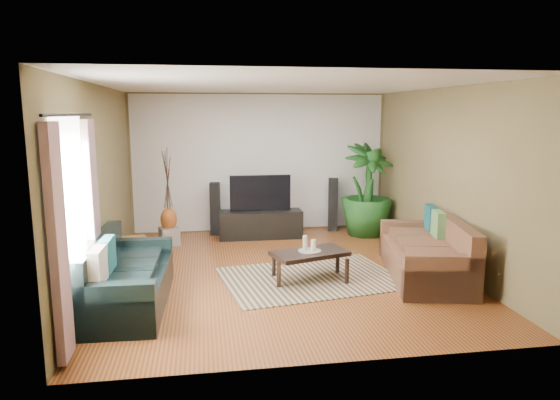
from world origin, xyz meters
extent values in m
plane|color=#974E27|center=(0.00, 0.00, 0.00)|extent=(5.50, 5.50, 0.00)
plane|color=white|center=(0.00, 0.00, 2.70)|extent=(5.50, 5.50, 0.00)
plane|color=brown|center=(0.00, 2.75, 1.35)|extent=(5.00, 0.00, 5.00)
plane|color=brown|center=(0.00, -2.75, 1.35)|extent=(5.00, 0.00, 5.00)
plane|color=brown|center=(-2.50, 0.00, 1.35)|extent=(0.00, 5.50, 5.50)
plane|color=brown|center=(2.50, 0.00, 1.35)|extent=(0.00, 5.50, 5.50)
plane|color=white|center=(0.00, 2.74, 1.35)|extent=(4.90, 0.00, 4.90)
plane|color=white|center=(-2.48, -1.60, 1.40)|extent=(0.00, 1.80, 1.80)
cube|color=gray|center=(-2.43, -2.35, 1.15)|extent=(0.08, 0.35, 2.20)
cube|color=gray|center=(-2.43, -0.85, 1.15)|extent=(0.08, 0.35, 2.20)
cylinder|color=black|center=(-2.43, -1.60, 2.30)|extent=(0.03, 1.90, 0.03)
cube|color=black|center=(-2.04, -0.97, 0.42)|extent=(0.93, 2.04, 0.85)
cube|color=brown|center=(1.99, -0.48, 0.42)|extent=(1.40, 2.30, 0.85)
cube|color=tan|center=(0.36, -0.33, 0.01)|extent=(2.69, 2.11, 0.01)
cube|color=black|center=(0.32, -0.40, 0.21)|extent=(1.14, 0.84, 0.42)
cylinder|color=gray|center=(0.32, -0.40, 0.43)|extent=(0.32, 0.32, 0.01)
cylinder|color=beige|center=(0.26, -0.37, 0.54)|extent=(0.07, 0.07, 0.20)
cylinder|color=white|center=(0.36, -0.44, 0.51)|extent=(0.07, 0.07, 0.16)
cylinder|color=beige|center=(0.39, -0.34, 0.50)|extent=(0.07, 0.07, 0.13)
cube|color=black|center=(-0.07, 2.12, 0.26)|extent=(1.55, 0.48, 0.52)
cube|color=black|center=(-0.07, 2.14, 0.85)|extent=(1.13, 0.06, 0.67)
cube|color=black|center=(-0.90, 2.50, 0.51)|extent=(0.21, 0.23, 1.01)
cube|color=black|center=(1.43, 2.50, 0.52)|extent=(0.23, 0.25, 1.05)
imported|color=#194B19|center=(1.97, 2.05, 0.88)|extent=(1.27, 1.27, 1.75)
cylinder|color=black|center=(1.97, 2.05, 0.13)|extent=(0.32, 0.32, 0.25)
cube|color=gray|center=(-1.74, 1.85, 0.16)|extent=(0.40, 0.40, 0.32)
ellipsoid|color=brown|center=(-1.74, 1.85, 0.46)|extent=(0.29, 0.29, 0.41)
cube|color=brown|center=(-2.19, 0.38, 0.25)|extent=(0.58, 0.58, 0.49)
camera|label=1|loc=(-1.12, -6.97, 2.32)|focal=32.00mm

